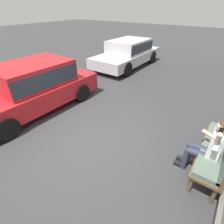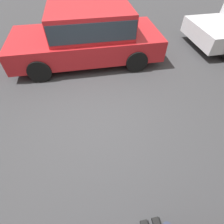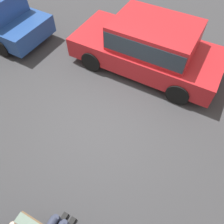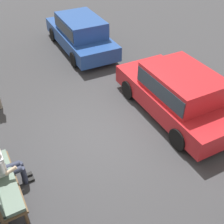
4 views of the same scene
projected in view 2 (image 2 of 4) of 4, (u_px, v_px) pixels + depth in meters
ground_plane at (95, 118)px, 3.98m from camera, size 60.00×60.00×0.00m
parked_car_mid at (88, 33)px, 5.07m from camera, size 4.38×2.06×1.52m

